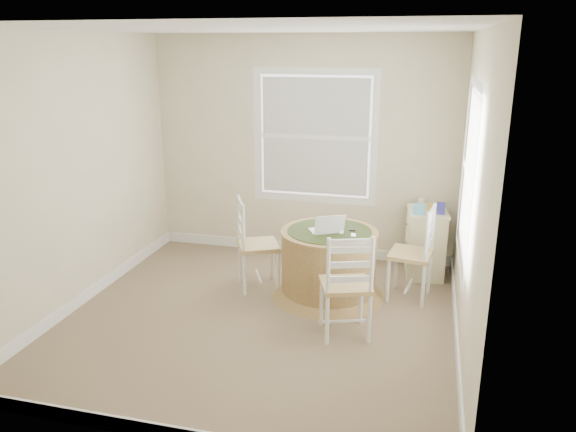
% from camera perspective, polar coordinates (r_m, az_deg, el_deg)
% --- Properties ---
extents(room, '(3.64, 3.64, 2.64)m').
position_cam_1_polar(room, '(5.04, -0.81, 3.54)').
color(room, '#7F6850').
rests_on(room, ground).
extents(round_table, '(1.16, 1.16, 0.70)m').
position_cam_1_polar(round_table, '(5.72, 4.16, -4.50)').
color(round_table, '#A47D49').
rests_on(round_table, ground).
extents(chair_left, '(0.54, 0.55, 0.95)m').
position_cam_1_polar(chair_left, '(5.86, -3.05, -2.93)').
color(chair_left, white).
rests_on(chair_left, ground).
extents(chair_near, '(0.53, 0.52, 0.95)m').
position_cam_1_polar(chair_near, '(4.94, 5.87, -6.93)').
color(chair_near, white).
rests_on(chair_near, ground).
extents(chair_right, '(0.46, 0.47, 0.95)m').
position_cam_1_polar(chair_right, '(5.75, 12.35, -3.76)').
color(chair_right, white).
rests_on(chair_right, ground).
extents(laptop, '(0.39, 0.38, 0.21)m').
position_cam_1_polar(laptop, '(5.57, 3.95, -1.35)').
color(laptop, white).
rests_on(laptop, round_table).
extents(mouse, '(0.07, 0.10, 0.03)m').
position_cam_1_polar(mouse, '(5.55, 5.40, -1.68)').
color(mouse, white).
rests_on(mouse, round_table).
extents(phone, '(0.06, 0.10, 0.02)m').
position_cam_1_polar(phone, '(5.50, 6.66, -1.98)').
color(phone, '#B7BABF').
rests_on(phone, round_table).
extents(keys, '(0.07, 0.06, 0.02)m').
position_cam_1_polar(keys, '(5.63, 6.52, -1.46)').
color(keys, black).
rests_on(keys, round_table).
extents(corner_chest, '(0.48, 0.61, 0.75)m').
position_cam_1_polar(corner_chest, '(6.40, 13.75, -2.65)').
color(corner_chest, beige).
rests_on(corner_chest, ground).
extents(tissue_box, '(0.13, 0.13, 0.10)m').
position_cam_1_polar(tissue_box, '(6.13, 13.20, 0.70)').
color(tissue_box, '#5DB0D6').
rests_on(tissue_box, corner_chest).
extents(box_yellow, '(0.16, 0.12, 0.06)m').
position_cam_1_polar(box_yellow, '(6.32, 14.51, 0.89)').
color(box_yellow, gold).
rests_on(box_yellow, corner_chest).
extents(box_blue, '(0.09, 0.09, 0.12)m').
position_cam_1_polar(box_blue, '(6.18, 15.22, 0.76)').
color(box_blue, '#3636A3').
rests_on(box_blue, corner_chest).
extents(cup_cream, '(0.07, 0.07, 0.09)m').
position_cam_1_polar(cup_cream, '(6.39, 13.44, 1.30)').
color(cup_cream, beige).
rests_on(cup_cream, corner_chest).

